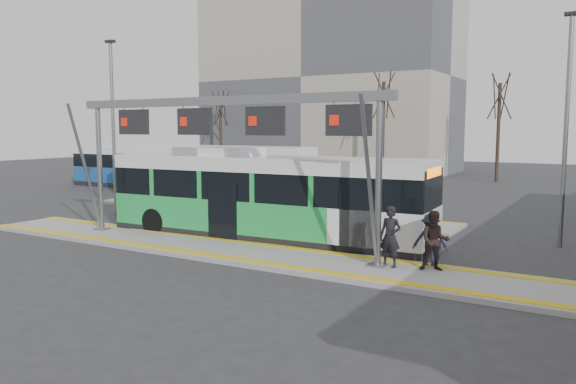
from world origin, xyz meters
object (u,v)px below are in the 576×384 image
hero_bus (265,198)px  passenger_c (430,240)px  gantry (219,127)px  passenger_b (435,241)px  passenger_a (390,237)px

hero_bus → passenger_c: (6.89, -1.51, -0.67)m
gantry → passenger_b: gantry is taller
hero_bus → passenger_b: bearing=-18.1°
passenger_b → gantry: bearing=162.5°
gantry → passenger_c: size_ratio=8.26×
passenger_a → hero_bus: bearing=164.3°
passenger_c → passenger_a: bearing=-161.5°
passenger_a → passenger_c: 1.23m
gantry → hero_bus: gantry is taller
gantry → passenger_b: bearing=3.0°
hero_bus → passenger_c: bearing=-15.2°
gantry → passenger_a: bearing=1.2°
passenger_a → passenger_b: (1.26, 0.26, -0.04)m
passenger_a → passenger_b: size_ratio=1.04×
hero_bus → passenger_a: hero_bus is taller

